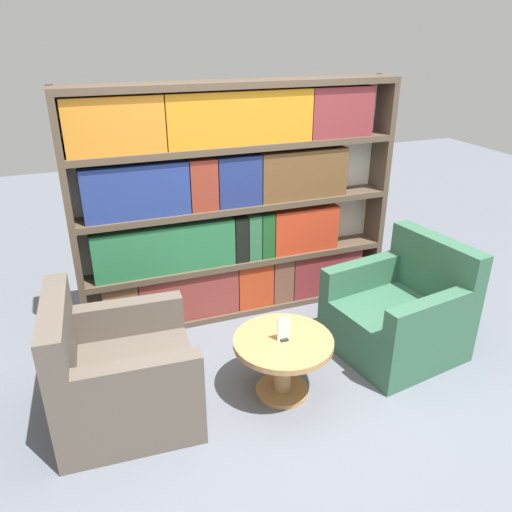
{
  "coord_description": "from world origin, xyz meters",
  "views": [
    {
      "loc": [
        -1.24,
        -2.25,
        2.28
      ],
      "look_at": [
        -0.1,
        0.76,
        0.81
      ],
      "focal_mm": 35.0,
      "sensor_mm": 36.0,
      "label": 1
    }
  ],
  "objects": [
    {
      "name": "armchair_left",
      "position": [
        -1.15,
        0.42,
        0.29
      ],
      "size": [
        0.9,
        0.87,
        0.87
      ],
      "rotation": [
        0.0,
        0.0,
        1.51
      ],
      "color": "brown",
      "rests_on": "ground_plane"
    },
    {
      "name": "bookshelf",
      "position": [
        -0.06,
        1.43,
        0.97
      ],
      "size": [
        2.65,
        0.3,
        1.94
      ],
      "color": "silver",
      "rests_on": "ground_plane"
    },
    {
      "name": "armchair_right",
      "position": [
        0.94,
        0.43,
        0.29
      ],
      "size": [
        0.96,
        0.94,
        0.87
      ],
      "rotation": [
        0.0,
        0.0,
        -1.42
      ],
      "color": "#336047",
      "rests_on": "ground_plane"
    },
    {
      "name": "coffee_table",
      "position": [
        -0.1,
        0.26,
        0.31
      ],
      "size": [
        0.66,
        0.66,
        0.43
      ],
      "color": "#AD7F4C",
      "rests_on": "ground_plane"
    },
    {
      "name": "ground_plane",
      "position": [
        0.0,
        0.0,
        0.0
      ],
      "size": [
        14.0,
        14.0,
        0.0
      ],
      "primitive_type": "plane",
      "color": "slate"
    },
    {
      "name": "table_sign",
      "position": [
        -0.1,
        0.26,
        0.5
      ],
      "size": [
        0.09,
        0.06,
        0.17
      ],
      "color": "black",
      "rests_on": "coffee_table"
    }
  ]
}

